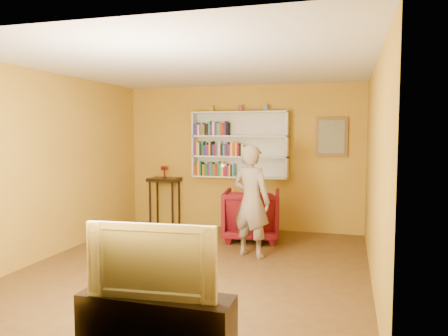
{
  "coord_description": "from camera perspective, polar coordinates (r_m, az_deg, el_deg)",
  "views": [
    {
      "loc": [
        1.95,
        -5.51,
        1.83
      ],
      "look_at": [
        0.15,
        0.75,
        1.3
      ],
      "focal_mm": 35.0,
      "sensor_mm": 36.0,
      "label": 1
    }
  ],
  "objects": [
    {
      "name": "ornament_right",
      "position": [
        8.01,
        5.48,
        7.81
      ],
      "size": [
        0.08,
        0.08,
        0.11
      ],
      "primitive_type": "cube",
      "color": "slate",
      "rests_on": "bookshelf"
    },
    {
      "name": "television",
      "position": [
        3.75,
        -8.94,
        -11.55
      ],
      "size": [
        1.1,
        0.23,
        0.63
      ],
      "primitive_type": "imported",
      "rotation": [
        0.0,
        0.0,
        0.08
      ],
      "color": "black",
      "rests_on": "tv_cabinet"
    },
    {
      "name": "tv_cabinet",
      "position": [
        3.94,
        -8.83,
        -19.25
      ],
      "size": [
        1.32,
        0.4,
        0.47
      ],
      "primitive_type": "cube",
      "color": "black",
      "rests_on": "ground"
    },
    {
      "name": "person",
      "position": [
        6.41,
        3.59,
        -4.33
      ],
      "size": [
        0.7,
        0.58,
        1.65
      ],
      "primitive_type": "imported",
      "rotation": [
        0.0,
        0.0,
        2.78
      ],
      "color": "#706252",
      "rests_on": "ground"
    },
    {
      "name": "books_row_lower",
      "position": [
        8.21,
        -1.16,
        -0.19
      ],
      "size": [
        0.78,
        0.19,
        0.27
      ],
      "color": "brown",
      "rests_on": "bookshelf"
    },
    {
      "name": "armchair",
      "position": [
        7.47,
        3.64,
        -6.1
      ],
      "size": [
        1.05,
        1.07,
        0.86
      ],
      "primitive_type": "imported",
      "rotation": [
        0.0,
        0.0,
        3.29
      ],
      "color": "#47050F",
      "rests_on": "ground"
    },
    {
      "name": "books_row_middle",
      "position": [
        8.17,
        -0.69,
        2.46
      ],
      "size": [
        0.95,
        0.19,
        0.27
      ],
      "color": "#4E2062",
      "rests_on": "bookshelf"
    },
    {
      "name": "framed_painting",
      "position": [
        7.98,
        13.89,
        3.98
      ],
      "size": [
        0.55,
        0.05,
        0.7
      ],
      "color": "brown",
      "rests_on": "room_shell"
    },
    {
      "name": "ornament_centre",
      "position": [
        8.11,
        2.19,
        7.8
      ],
      "size": [
        0.08,
        0.08,
        0.11
      ],
      "primitive_type": "cube",
      "color": "maroon",
      "rests_on": "bookshelf"
    },
    {
      "name": "bookshelf",
      "position": [
        8.16,
        2.18,
        3.03
      ],
      "size": [
        1.8,
        0.29,
        1.23
      ],
      "color": "silver",
      "rests_on": "room_shell"
    },
    {
      "name": "console_table",
      "position": [
        8.55,
        -7.77,
        -2.38
      ],
      "size": [
        0.58,
        0.44,
        0.95
      ],
      "color": "black",
      "rests_on": "ground"
    },
    {
      "name": "ornament_left",
      "position": [
        8.26,
        -1.61,
        7.69
      ],
      "size": [
        0.07,
        0.07,
        0.1
      ],
      "primitive_type": "cube",
      "color": "#A6762F",
      "rests_on": "bookshelf"
    },
    {
      "name": "game_remote",
      "position": [
        6.15,
        -0.02,
        0.36
      ],
      "size": [
        0.04,
        0.15,
        0.04
      ],
      "primitive_type": "cube",
      "color": "silver",
      "rests_on": "person"
    },
    {
      "name": "room_shell",
      "position": [
        5.9,
        -3.44,
        -3.26
      ],
      "size": [
        5.3,
        5.8,
        2.88
      ],
      "color": "#4B3318",
      "rests_on": "ground"
    },
    {
      "name": "books_row_upper",
      "position": [
        8.2,
        -1.55,
        5.09
      ],
      "size": [
        0.66,
        0.19,
        0.26
      ],
      "color": "navy",
      "rests_on": "bookshelf"
    },
    {
      "name": "ruby_lustre",
      "position": [
        8.51,
        -7.8,
        -0.15
      ],
      "size": [
        0.14,
        0.15,
        0.24
      ],
      "color": "maroon",
      "rests_on": "console_table"
    }
  ]
}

